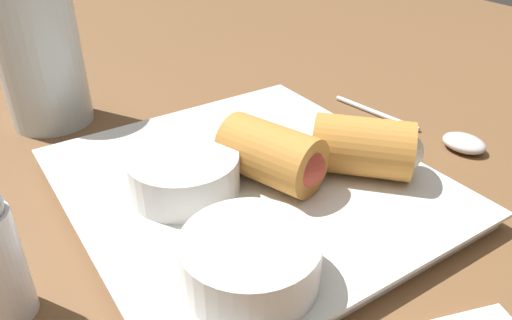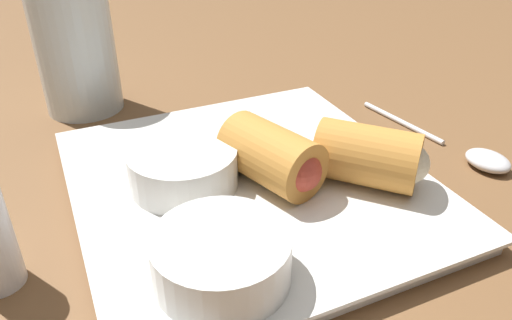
% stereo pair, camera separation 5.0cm
% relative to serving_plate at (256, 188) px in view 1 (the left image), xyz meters
% --- Properties ---
extents(table_surface, '(1.80, 1.40, 0.02)m').
position_rel_serving_plate_xyz_m(table_surface, '(0.00, 0.00, -0.02)').
color(table_surface, brown).
rests_on(table_surface, ground).
extents(serving_plate, '(0.27, 0.26, 0.01)m').
position_rel_serving_plate_xyz_m(serving_plate, '(0.00, 0.00, 0.00)').
color(serving_plate, silver).
rests_on(serving_plate, table_surface).
extents(roll_front_left, '(0.08, 0.07, 0.04)m').
position_rel_serving_plate_xyz_m(roll_front_left, '(-0.01, -0.01, 0.03)').
color(roll_front_left, '#C68438').
rests_on(roll_front_left, serving_plate).
extents(roll_front_right, '(0.08, 0.08, 0.04)m').
position_rel_serving_plate_xyz_m(roll_front_right, '(-0.04, -0.08, 0.03)').
color(roll_front_right, '#C68438').
rests_on(roll_front_right, serving_plate).
extents(dipping_bowl_near, '(0.08, 0.08, 0.03)m').
position_rel_serving_plate_xyz_m(dipping_bowl_near, '(0.02, 0.05, 0.02)').
color(dipping_bowl_near, silver).
rests_on(dipping_bowl_near, serving_plate).
extents(dipping_bowl_far, '(0.08, 0.08, 0.03)m').
position_rel_serving_plate_xyz_m(dipping_bowl_far, '(-0.08, 0.06, 0.02)').
color(dipping_bowl_far, silver).
rests_on(dipping_bowl_far, serving_plate).
extents(spoon, '(0.17, 0.04, 0.01)m').
position_rel_serving_plate_xyz_m(spoon, '(-0.03, -0.19, -0.00)').
color(spoon, silver).
rests_on(spoon, table_surface).
extents(drinking_glass, '(0.08, 0.08, 0.14)m').
position_rel_serving_plate_xyz_m(drinking_glass, '(0.22, 0.10, 0.06)').
color(drinking_glass, silver).
rests_on(drinking_glass, table_surface).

